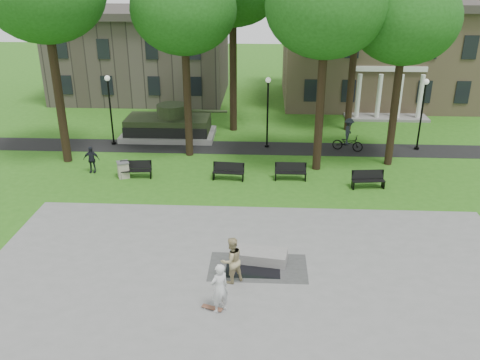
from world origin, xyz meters
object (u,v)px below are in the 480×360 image
object	(u,v)px
friend_watching	(232,260)
park_bench_0	(136,169)
skateboarder	(219,288)
trash_bin	(123,170)
concrete_block	(260,256)
cyclist	(348,138)

from	to	relation	value
friend_watching	park_bench_0	xyz separation A→B (m)	(-6.21, 10.19, -0.45)
skateboarder	trash_bin	distance (m)	13.74
concrete_block	friend_watching	size ratio (longest dim) A/B	1.16
cyclist	friend_watching	bearing A→B (deg)	173.45
skateboarder	cyclist	distance (m)	18.65
trash_bin	park_bench_0	bearing A→B (deg)	2.66
cyclist	trash_bin	bearing A→B (deg)	127.99
concrete_block	friend_watching	world-z (taller)	friend_watching
friend_watching	cyclist	bearing A→B (deg)	-148.19
park_bench_0	trash_bin	bearing A→B (deg)	177.42
cyclist	trash_bin	distance (m)	14.61
concrete_block	skateboarder	world-z (taller)	skateboarder
concrete_block	skateboarder	xyz separation A→B (m)	(-1.40, -3.41, 0.74)
skateboarder	trash_bin	xyz separation A→B (m)	(-6.66, 12.01, -0.50)
concrete_block	trash_bin	xyz separation A→B (m)	(-8.05, 8.60, 0.24)
friend_watching	cyclist	world-z (taller)	cyclist
cyclist	trash_bin	size ratio (longest dim) A/B	2.30
friend_watching	cyclist	distance (m)	16.81
skateboarder	friend_watching	xyz separation A→B (m)	(0.30, 1.86, -0.02)
cyclist	park_bench_0	size ratio (longest dim) A/B	1.20
skateboarder	cyclist	size ratio (longest dim) A/B	0.88
skateboarder	concrete_block	bearing A→B (deg)	-149.64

